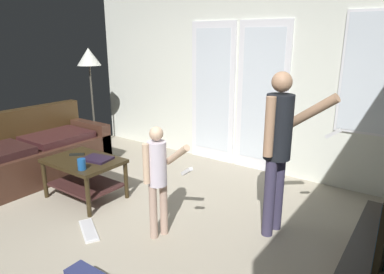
# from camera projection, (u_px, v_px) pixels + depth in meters

# --- Properties ---
(ground_plane) EXTENTS (5.28, 4.67, 0.02)m
(ground_plane) POSITION_uv_depth(u_px,v_px,m) (120.00, 227.00, 3.47)
(ground_plane) COLOR #A59B87
(wall_back_with_doors) EXTENTS (5.28, 0.09, 2.89)m
(wall_back_with_doors) POSITION_uv_depth(u_px,v_px,m) (238.00, 71.00, 4.85)
(wall_back_with_doors) COLOR silver
(wall_back_with_doors) RESTS_ON ground_plane
(leather_couch) EXTENTS (0.90, 2.14, 0.90)m
(leather_couch) POSITION_uv_depth(u_px,v_px,m) (25.00, 157.00, 4.56)
(leather_couch) COLOR #41271C
(leather_couch) RESTS_ON ground_plane
(coffee_table) EXTENTS (0.87, 0.62, 0.48)m
(coffee_table) POSITION_uv_depth(u_px,v_px,m) (84.00, 170.00, 4.01)
(coffee_table) COLOR #2F2413
(coffee_table) RESTS_ON ground_plane
(person_adult) EXTENTS (0.64, 0.42, 1.57)m
(person_adult) POSITION_uv_depth(u_px,v_px,m) (279.00, 141.00, 3.12)
(person_adult) COLOR #3A354E
(person_adult) RESTS_ON ground_plane
(person_child) EXTENTS (0.48, 0.29, 1.09)m
(person_child) POSITION_uv_depth(u_px,v_px,m) (158.00, 173.00, 3.13)
(person_child) COLOR tan
(person_child) RESTS_ON ground_plane
(floor_lamp) EXTENTS (0.38, 0.38, 1.69)m
(floor_lamp) POSITION_uv_depth(u_px,v_px,m) (89.00, 61.00, 5.51)
(floor_lamp) COLOR #302C20
(floor_lamp) RESTS_ON ground_plane
(loose_keyboard) EXTENTS (0.45, 0.33, 0.02)m
(loose_keyboard) POSITION_uv_depth(u_px,v_px,m) (89.00, 230.00, 3.38)
(loose_keyboard) COLOR white
(loose_keyboard) RESTS_ON ground_plane
(laptop_closed) EXTENTS (0.36, 0.29, 0.03)m
(laptop_closed) POSITION_uv_depth(u_px,v_px,m) (97.00, 159.00, 3.95)
(laptop_closed) COLOR black
(laptop_closed) RESTS_ON coffee_table
(cup_near_edge) EXTENTS (0.09, 0.09, 0.12)m
(cup_near_edge) POSITION_uv_depth(u_px,v_px,m) (82.00, 164.00, 3.64)
(cup_near_edge) COLOR #194F94
(cup_near_edge) RESTS_ON coffee_table
(tv_remote_black) EXTENTS (0.16, 0.15, 0.02)m
(tv_remote_black) POSITION_uv_depth(u_px,v_px,m) (77.00, 154.00, 4.11)
(tv_remote_black) COLOR black
(tv_remote_black) RESTS_ON coffee_table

